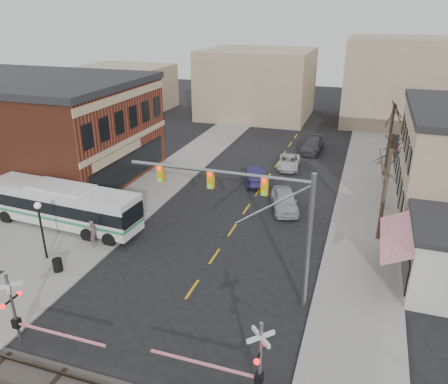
# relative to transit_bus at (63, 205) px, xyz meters

# --- Properties ---
(ground) EXTENTS (160.00, 160.00, 0.00)m
(ground) POSITION_rel_transit_bus_xyz_m (12.41, -6.59, -1.82)
(ground) COLOR black
(ground) RESTS_ON ground
(sidewalk_west) EXTENTS (5.00, 60.00, 0.12)m
(sidewalk_west) POSITION_rel_transit_bus_xyz_m (2.91, 13.41, -1.76)
(sidewalk_west) COLOR gray
(sidewalk_west) RESTS_ON ground
(sidewalk_east) EXTENTS (5.00, 60.00, 0.12)m
(sidewalk_east) POSITION_rel_transit_bus_xyz_m (21.91, 13.41, -1.76)
(sidewalk_east) COLOR gray
(sidewalk_east) RESTS_ON ground
(tree_east_a) EXTENTS (0.28, 0.28, 6.75)m
(tree_east_a) POSITION_rel_transit_bus_xyz_m (22.91, 5.41, 1.68)
(tree_east_a) COLOR #382B21
(tree_east_a) RESTS_ON sidewalk_east
(tree_east_b) EXTENTS (0.28, 0.28, 6.30)m
(tree_east_b) POSITION_rel_transit_bus_xyz_m (23.21, 11.41, 1.45)
(tree_east_b) COLOR #382B21
(tree_east_b) RESTS_ON sidewalk_east
(tree_east_c) EXTENTS (0.28, 0.28, 7.20)m
(tree_east_c) POSITION_rel_transit_bus_xyz_m (23.41, 19.41, 1.90)
(tree_east_c) COLOR #382B21
(tree_east_c) RESTS_ON sidewalk_east
(transit_bus) EXTENTS (12.64, 3.50, 3.22)m
(transit_bus) POSITION_rel_transit_bus_xyz_m (0.00, 0.00, 0.00)
(transit_bus) COLOR silver
(transit_bus) RESTS_ON ground
(traffic_signal_mast) EXTENTS (10.39, 0.30, 8.00)m
(traffic_signal_mast) POSITION_rel_transit_bus_xyz_m (16.14, -4.01, 3.94)
(traffic_signal_mast) COLOR gray
(traffic_signal_mast) RESTS_ON ground
(rr_crossing_west) EXTENTS (5.60, 1.36, 4.00)m
(rr_crossing_west) POSITION_rel_transit_bus_xyz_m (6.22, -11.40, 0.15)
(rr_crossing_west) COLOR gray
(rr_crossing_west) RESTS_ON ground
(rr_crossing_east) EXTENTS (5.60, 1.36, 4.00)m
(rr_crossing_east) POSITION_rel_transit_bus_xyz_m (17.71, -10.98, 0.15)
(rr_crossing_east) COLOR gray
(rr_crossing_east) RESTS_ON ground
(street_lamp) EXTENTS (0.44, 0.44, 4.09)m
(street_lamp) POSITION_rel_transit_bus_xyz_m (1.87, -4.52, 1.24)
(street_lamp) COLOR black
(street_lamp) RESTS_ON sidewalk_west
(trash_bin) EXTENTS (0.60, 0.60, 0.84)m
(trash_bin) POSITION_rel_transit_bus_xyz_m (3.61, -5.57, -1.28)
(trash_bin) COLOR black
(trash_bin) RESTS_ON sidewalk_west
(car_a) EXTENTS (3.39, 5.29, 1.68)m
(car_a) POSITION_rel_transit_bus_xyz_m (15.43, 8.37, -0.98)
(car_a) COLOR #A6A7AB
(car_a) RESTS_ON ground
(car_b) EXTENTS (3.12, 5.16, 1.61)m
(car_b) POSITION_rel_transit_bus_xyz_m (11.52, 13.57, -1.01)
(car_b) COLOR #1F1B45
(car_b) RESTS_ON ground
(car_c) EXTENTS (2.54, 4.79, 1.28)m
(car_c) POSITION_rel_transit_bus_xyz_m (13.80, 18.77, -1.18)
(car_c) COLOR silver
(car_c) RESTS_ON ground
(car_d) EXTENTS (2.39, 5.47, 1.57)m
(car_d) POSITION_rel_transit_bus_xyz_m (15.37, 25.35, -1.03)
(car_d) COLOR #403F44
(car_d) RESTS_ON ground
(pedestrian_near) EXTENTS (0.51, 0.74, 1.96)m
(pedestrian_near) POSITION_rel_transit_bus_xyz_m (4.01, -2.12, -0.72)
(pedestrian_near) COLOR #5E4F4B
(pedestrian_near) RESTS_ON sidewalk_west
(pedestrian_far) EXTENTS (1.03, 1.09, 1.77)m
(pedestrian_far) POSITION_rel_transit_bus_xyz_m (1.93, -0.21, -0.81)
(pedestrian_far) COLOR #2E2F51
(pedestrian_far) RESTS_ON sidewalk_west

